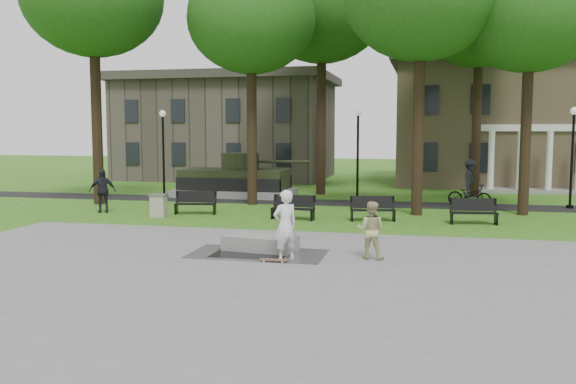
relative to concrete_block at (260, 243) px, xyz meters
name	(u,v)px	position (x,y,z in m)	size (l,w,h in m)	color
ground	(298,248)	(1.01, 0.70, -0.24)	(120.00, 120.00, 0.00)	#255B15
plaza	(253,288)	(1.01, -4.30, -0.23)	(22.00, 16.00, 0.02)	gray
footpath	(347,203)	(1.01, 12.70, -0.24)	(44.00, 2.60, 0.01)	black
building_right	(519,120)	(11.01, 26.70, 4.10)	(17.00, 12.00, 8.60)	#9E8460
building_left	(228,131)	(-9.99, 27.20, 3.35)	(15.00, 10.00, 7.20)	#4C443D
tree_1	(251,20)	(-3.49, 11.20, 8.71)	(6.20, 6.20, 11.63)	black
tree_3	(530,12)	(9.01, 10.20, 8.35)	(6.00, 6.00, 11.19)	black
tree_4	(322,9)	(-0.99, 16.70, 10.15)	(7.20, 7.20, 13.50)	black
tree_5	(480,17)	(7.51, 17.20, 9.42)	(6.40, 6.40, 12.44)	black
lamp_left	(163,146)	(-8.99, 13.00, 2.55)	(0.36, 0.36, 4.73)	black
lamp_mid	(358,148)	(1.51, 13.00, 2.55)	(0.36, 0.36, 4.73)	black
lamp_right	(573,149)	(11.51, 13.00, 2.55)	(0.36, 0.36, 4.73)	black
tank_monument	(236,181)	(-5.45, 14.70, 0.61)	(7.45, 3.40, 2.40)	gray
puddle	(249,255)	(-0.15, -0.71, -0.22)	(2.20, 1.20, 0.00)	black
concrete_block	(260,243)	(0.00, 0.00, 0.00)	(2.20, 1.00, 0.45)	gray
skateboard	(274,261)	(0.80, -1.50, -0.19)	(0.78, 0.20, 0.07)	brown
skateboarder	(285,225)	(1.07, -1.25, 0.77)	(0.73, 0.48, 2.00)	white
friend_watching	(371,230)	(3.37, -0.46, 0.60)	(0.80, 0.62, 1.65)	tan
pedestrian_walker	(102,191)	(-9.21, 6.92, 0.72)	(1.14, 0.47, 1.94)	black
cyclist	(470,187)	(6.95, 12.73, 0.69)	(2.22, 1.36, 2.28)	black
park_bench_0	(196,202)	(-4.94, 7.34, 0.28)	(1.85, 0.82, 1.00)	black
park_bench_1	(293,207)	(-0.43, 6.69, 0.28)	(1.84, 0.71, 1.00)	black
park_bench_2	(373,208)	(2.81, 7.00, 0.28)	(1.85, 0.89, 1.00)	black
park_bench_3	(474,211)	(6.73, 7.02, 0.28)	(1.84, 0.73, 1.00)	black
trash_bin	(159,205)	(-6.17, 6.16, 0.24)	(0.75, 0.75, 0.96)	#AAA58C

